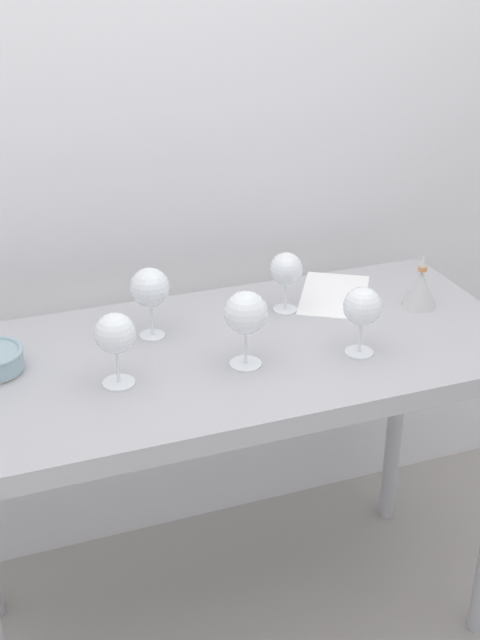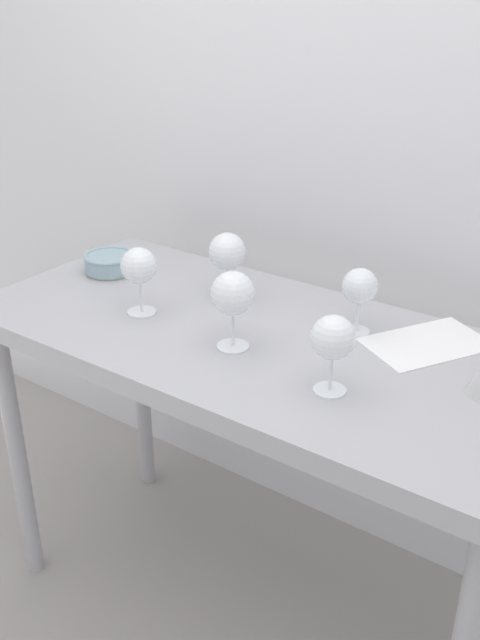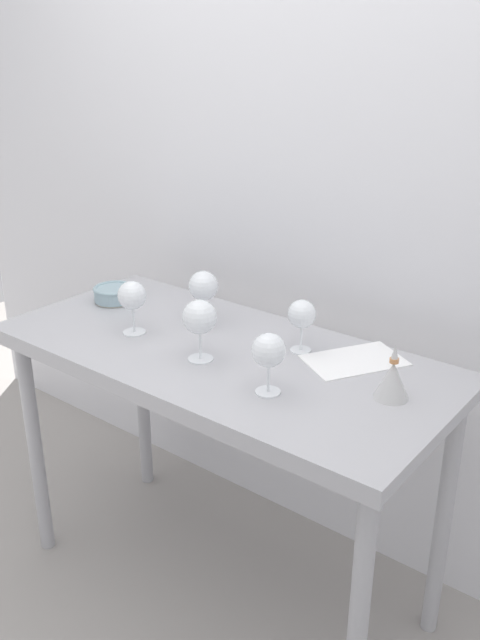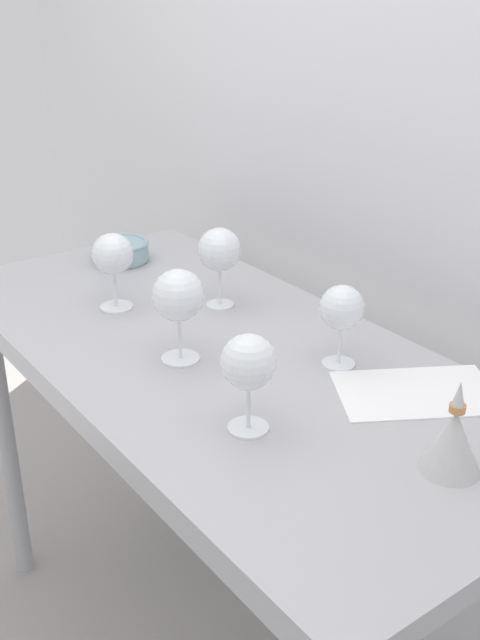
% 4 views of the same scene
% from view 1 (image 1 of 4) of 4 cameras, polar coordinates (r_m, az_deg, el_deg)
% --- Properties ---
extents(ground_plane, '(6.00, 6.00, 0.00)m').
position_cam_1_polar(ground_plane, '(2.53, -0.47, -19.98)').
color(ground_plane, gray).
extents(back_wall, '(3.80, 0.04, 2.60)m').
position_cam_1_polar(back_wall, '(2.26, -4.85, 12.87)').
color(back_wall, silver).
rests_on(back_wall, ground_plane).
extents(steel_counter, '(1.40, 0.65, 0.90)m').
position_cam_1_polar(steel_counter, '(2.02, -0.49, -4.50)').
color(steel_counter, '#A7A7AC').
rests_on(steel_counter, ground_plane).
extents(wine_glass_near_right, '(0.09, 0.09, 0.17)m').
position_cam_1_polar(wine_glass_near_right, '(1.90, 8.44, 0.82)').
color(wine_glass_near_right, white).
rests_on(wine_glass_near_right, steel_counter).
extents(wine_glass_far_left, '(0.09, 0.09, 0.18)m').
position_cam_1_polar(wine_glass_far_left, '(1.97, -6.24, 2.15)').
color(wine_glass_far_left, white).
rests_on(wine_glass_far_left, steel_counter).
extents(wine_glass_near_center, '(0.10, 0.10, 0.18)m').
position_cam_1_polar(wine_glass_near_center, '(1.83, 0.42, 0.40)').
color(wine_glass_near_center, white).
rests_on(wine_glass_near_center, steel_counter).
extents(wine_glass_near_left, '(0.09, 0.09, 0.17)m').
position_cam_1_polar(wine_glass_near_left, '(1.78, -8.61, -1.04)').
color(wine_glass_near_left, white).
rests_on(wine_glass_near_left, steel_counter).
extents(wine_glass_far_right, '(0.08, 0.08, 0.16)m').
position_cam_1_polar(wine_glass_far_right, '(2.10, 3.21, 3.44)').
color(wine_glass_far_right, white).
rests_on(wine_glass_far_right, steel_counter).
extents(tasting_sheet_upper, '(0.29, 0.33, 0.00)m').
position_cam_1_polar(tasting_sheet_upper, '(2.23, 6.52, 1.73)').
color(tasting_sheet_upper, white).
rests_on(tasting_sheet_upper, steel_counter).
extents(decanter_funnel, '(0.09, 0.09, 0.15)m').
position_cam_1_polar(decanter_funnel, '(2.19, 12.35, 2.19)').
color(decanter_funnel, '#BABABA').
rests_on(decanter_funnel, steel_counter).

